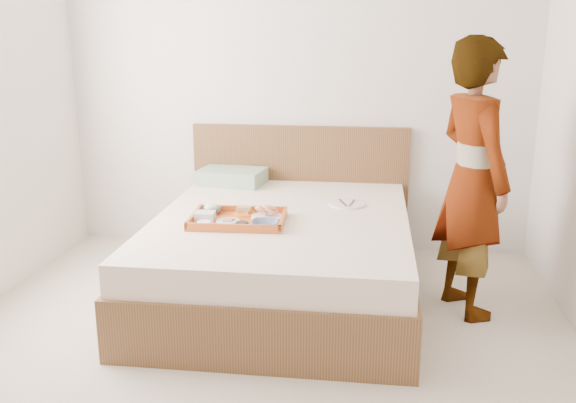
% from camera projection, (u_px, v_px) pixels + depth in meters
% --- Properties ---
extents(ground, '(3.50, 4.00, 0.01)m').
position_uv_depth(ground, '(248.00, 375.00, 3.11)').
color(ground, beige).
rests_on(ground, ground).
extents(wall_back, '(3.50, 0.01, 2.60)m').
position_uv_depth(wall_back, '(297.00, 78.00, 4.69)').
color(wall_back, silver).
rests_on(wall_back, ground).
extents(bed, '(1.65, 2.00, 0.53)m').
position_uv_depth(bed, '(282.00, 256.00, 4.00)').
color(bed, brown).
rests_on(bed, ground).
extents(headboard, '(1.65, 0.06, 0.95)m').
position_uv_depth(headboard, '(300.00, 187.00, 4.87)').
color(headboard, brown).
rests_on(headboard, ground).
extents(pillow, '(0.51, 0.39, 0.11)m').
position_uv_depth(pillow, '(232.00, 177.00, 4.73)').
color(pillow, '#8DB790').
rests_on(pillow, bed).
extents(tray, '(0.58, 0.43, 0.05)m').
position_uv_depth(tray, '(238.00, 219.00, 3.78)').
color(tray, '#B75723').
rests_on(tray, bed).
extents(prawn_plate, '(0.20, 0.20, 0.01)m').
position_uv_depth(prawn_plate, '(267.00, 217.00, 3.82)').
color(prawn_plate, white).
rests_on(prawn_plate, tray).
extents(navy_bowl_big, '(0.16, 0.16, 0.04)m').
position_uv_depth(navy_bowl_big, '(265.00, 224.00, 3.64)').
color(navy_bowl_big, '#162240').
rests_on(navy_bowl_big, tray).
extents(sauce_dish, '(0.08, 0.08, 0.03)m').
position_uv_depth(sauce_dish, '(242.00, 225.00, 3.63)').
color(sauce_dish, black).
rests_on(sauce_dish, tray).
extents(meat_plate, '(0.14, 0.14, 0.01)m').
position_uv_depth(meat_plate, '(228.00, 221.00, 3.74)').
color(meat_plate, white).
rests_on(meat_plate, tray).
extents(bread_plate, '(0.14, 0.14, 0.01)m').
position_uv_depth(bread_plate, '(245.00, 214.00, 3.90)').
color(bread_plate, orange).
rests_on(bread_plate, tray).
extents(salad_bowl, '(0.13, 0.13, 0.04)m').
position_uv_depth(salad_bowl, '(211.00, 211.00, 3.91)').
color(salad_bowl, '#162240').
rests_on(salad_bowl, tray).
extents(plastic_tub, '(0.12, 0.10, 0.05)m').
position_uv_depth(plastic_tub, '(205.00, 216.00, 3.78)').
color(plastic_tub, silver).
rests_on(plastic_tub, tray).
extents(cheese_round, '(0.08, 0.08, 0.03)m').
position_uv_depth(cheese_round, '(204.00, 224.00, 3.66)').
color(cheese_round, white).
rests_on(cheese_round, tray).
extents(dinner_plate, '(0.24, 0.24, 0.01)m').
position_uv_depth(dinner_plate, '(347.00, 204.00, 4.16)').
color(dinner_plate, white).
rests_on(dinner_plate, bed).
extents(person, '(0.59, 0.70, 1.62)m').
position_uv_depth(person, '(473.00, 179.00, 3.65)').
color(person, white).
rests_on(person, ground).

